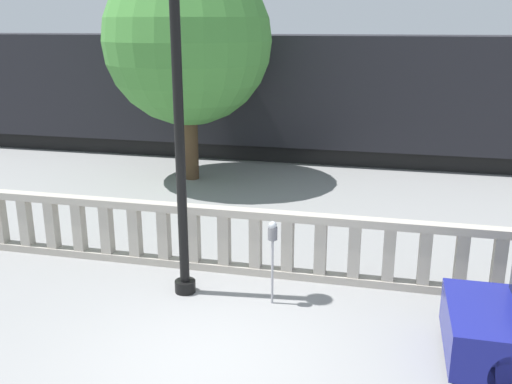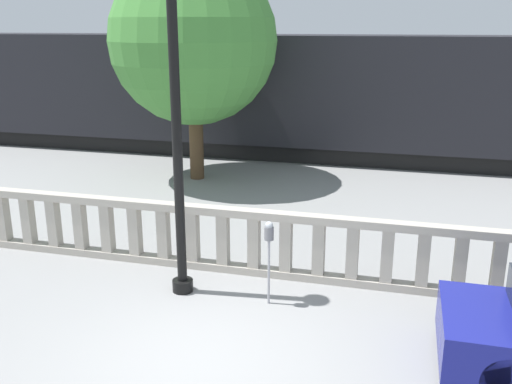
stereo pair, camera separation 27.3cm
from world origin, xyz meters
TOP-DOWN VIEW (x-y plane):
  - ground_plane at (0.00, 0.00)m, footprint 160.00×160.00m
  - balustrade at (0.00, 2.86)m, footprint 12.47×0.24m
  - lamppost at (-0.98, 1.90)m, footprint 0.42×0.42m
  - parking_meter at (0.52, 1.84)m, footprint 0.15×0.15m
  - train_near at (-1.03, 12.50)m, footprint 28.38×2.80m
  - tree_left at (-3.33, 8.83)m, footprint 4.59×4.59m

SIDE VIEW (x-z plane):
  - ground_plane at x=0.00m, z-range 0.00..0.00m
  - balustrade at x=0.00m, z-range 0.00..1.21m
  - parking_meter at x=0.52m, z-range 0.40..1.79m
  - train_near at x=-1.03m, z-range -0.21..4.36m
  - lamppost at x=-0.98m, z-range 0.51..5.83m
  - tree_left at x=-3.33m, z-range 0.78..6.96m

